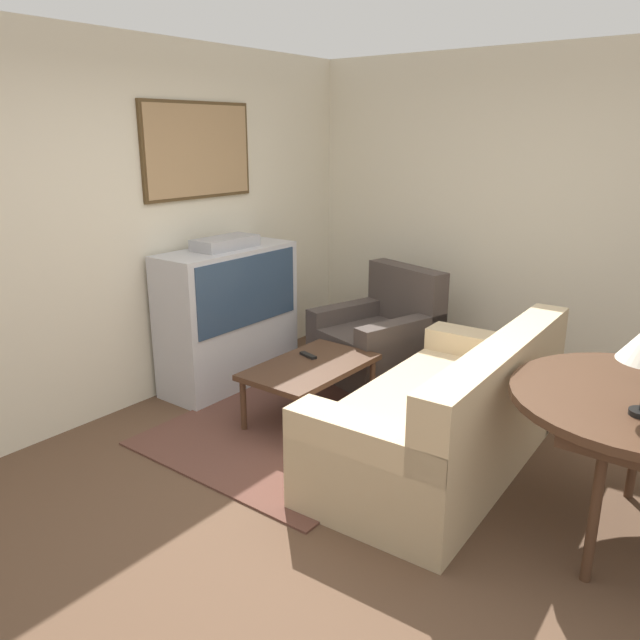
{
  "coord_description": "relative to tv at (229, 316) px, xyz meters",
  "views": [
    {
      "loc": [
        -2.6,
        -1.76,
        2.04
      ],
      "look_at": [
        0.77,
        0.82,
        0.75
      ],
      "focal_mm": 35.0,
      "sensor_mm": 36.0,
      "label": 1
    }
  ],
  "objects": [
    {
      "name": "wall_back",
      "position": [
        -0.83,
        0.31,
        0.77
      ],
      "size": [
        12.0,
        0.1,
        2.7
      ],
      "color": "beige",
      "rests_on": "ground_plane"
    },
    {
      "name": "couch",
      "position": [
        -0.15,
        -2.06,
        -0.27
      ],
      "size": [
        1.99,
        1.03,
        0.88
      ],
      "rotation": [
        0.0,
        0.0,
        3.18
      ],
      "color": "#CCB289",
      "rests_on": "ground_plane"
    },
    {
      "name": "ground_plane",
      "position": [
        -0.85,
        -1.82,
        -0.59
      ],
      "size": [
        12.0,
        12.0,
        0.0
      ],
      "primitive_type": "plane",
      "color": "brown"
    },
    {
      "name": "tv",
      "position": [
        0.0,
        0.0,
        0.0
      ],
      "size": [
        1.2,
        0.48,
        1.23
      ],
      "color": "#B7B7BC",
      "rests_on": "ground_plane"
    },
    {
      "name": "remote",
      "position": [
        -0.03,
        -0.85,
        -0.15
      ],
      "size": [
        0.08,
        0.17,
        0.02
      ],
      "color": "black",
      "rests_on": "coffee_table"
    },
    {
      "name": "armchair",
      "position": [
        0.91,
        -0.89,
        -0.29
      ],
      "size": [
        1.08,
        1.02,
        0.92
      ],
      "rotation": [
        0.0,
        0.0,
        -1.85
      ],
      "color": "#473D38",
      "rests_on": "ground_plane"
    },
    {
      "name": "wall_right",
      "position": [
        1.78,
        -1.82,
        0.76
      ],
      "size": [
        0.06,
        12.0,
        2.7
      ],
      "color": "beige",
      "rests_on": "ground_plane"
    },
    {
      "name": "coffee_table",
      "position": [
        -0.14,
        -0.96,
        -0.2
      ],
      "size": [
        0.99,
        0.59,
        0.43
      ],
      "color": "#472D1E",
      "rests_on": "ground_plane"
    },
    {
      "name": "area_rug",
      "position": [
        -0.18,
        -1.0,
        -0.58
      ],
      "size": [
        2.15,
        1.63,
        0.01
      ],
      "color": "brown",
      "rests_on": "ground_plane"
    }
  ]
}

